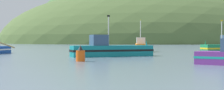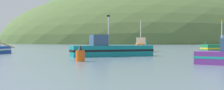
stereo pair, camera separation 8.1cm
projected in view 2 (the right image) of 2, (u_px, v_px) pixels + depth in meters
name	position (u px, v px, depth m)	size (l,w,h in m)	color
hill_far_left	(127.00, 43.00, 217.50)	(136.62, 109.30, 90.29)	#47703D
hill_far_center	(151.00, 43.00, 219.26)	(205.87, 164.70, 72.27)	#516B38
fishing_boat_orange	(141.00, 47.00, 54.62)	(4.59, 9.30, 5.75)	orange
fishing_boat_teal	(111.00, 50.00, 38.22)	(10.61, 3.15, 5.13)	#147F84
fishing_boat_green	(223.00, 47.00, 47.96)	(6.29, 2.12, 5.18)	#197A47
channel_buoy	(80.00, 55.00, 29.31)	(0.86, 0.86, 1.55)	#E55914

